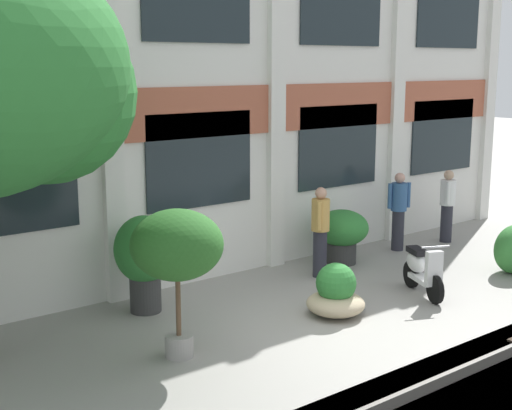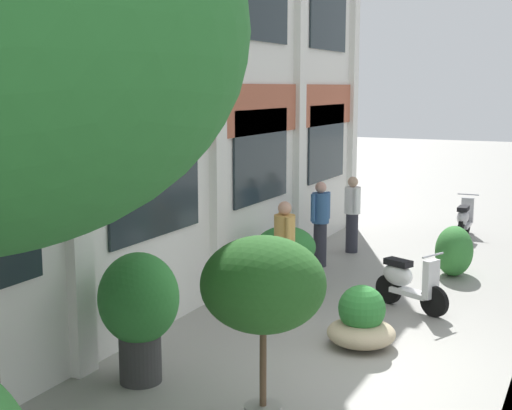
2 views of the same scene
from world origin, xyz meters
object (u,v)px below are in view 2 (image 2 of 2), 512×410
Objects in this scene: potted_plant_glazed_jar at (139,306)px; topiary_hedge at (454,251)px; potted_plant_wide_bowl at (361,322)px; potted_plant_ribbed_drum at (285,251)px; resident_near_plants at (284,250)px; scooter_near_curb at (464,219)px; scooter_second_parked at (408,282)px; resident_by_doorway at (320,221)px; potted_plant_terracotta_small at (263,288)px; resident_watching_tracks at (352,212)px.

potted_plant_glazed_jar reaches higher than topiary_hedge.
potted_plant_ribbed_drum is at bearing 43.29° from potted_plant_wide_bowl.
topiary_hedge is (3.10, -2.12, -0.45)m from resident_near_plants.
scooter_second_parked is (-5.99, -0.14, 0.00)m from scooter_near_curb.
resident_by_doorway reaches higher than topiary_hedge.
potted_plant_terracotta_small is at bearing -159.06° from potted_plant_ribbed_drum.
resident_near_plants is at bearing -135.34° from scooter_second_parked.
scooter_near_curb reaches higher than topiary_hedge.
resident_near_plants is at bearing -5.61° from potted_plant_glazed_jar.
scooter_near_curb is at bearing -0.93° from potted_plant_terracotta_small.
potted_plant_terracotta_small is (-0.55, -1.88, 0.59)m from potted_plant_glazed_jar.
potted_plant_glazed_jar reaches higher than potted_plant_wide_bowl.
potted_plant_terracotta_small reaches higher than scooter_second_parked.
potted_plant_terracotta_small reaches higher than resident_by_doorway.
potted_plant_ribbed_drum is at bearing -69.67° from resident_by_doorway.
resident_near_plants reaches higher than potted_plant_glazed_jar.
resident_watching_tracks reaches higher than topiary_hedge.
topiary_hedge is at bearing 31.09° from resident_by_doorway.
resident_by_doorway is at bearing 15.90° from potted_plant_terracotta_small.
potted_plant_wide_bowl is 7.90m from scooter_near_curb.
scooter_near_curb is 1.07× the size of scooter_second_parked.
scooter_second_parked is 2.45m from topiary_hedge.
potted_plant_ribbed_drum is at bearing 159.17° from scooter_near_curb.
potted_plant_wide_bowl is at bearing 174.21° from topiary_hedge.
topiary_hedge is at bearing -20.40° from potted_plant_glazed_jar.
potted_plant_wide_bowl is at bearing -136.71° from potted_plant_ribbed_drum.
resident_by_doorway reaches higher than scooter_near_curb.
topiary_hedge is at bearing -5.79° from potted_plant_wide_bowl.
resident_watching_tracks is at bearing 145.48° from scooter_second_parked.
potted_plant_ribbed_drum is 5.48m from potted_plant_terracotta_small.
potted_plant_ribbed_drum is at bearing 20.94° from potted_plant_terracotta_small.
scooter_near_curb is at bearing -0.19° from potted_plant_wide_bowl.
potted_plant_ribbed_drum is 6.07m from scooter_near_curb.
potted_plant_wide_bowl is at bearing -2.98° from potted_plant_terracotta_small.
resident_near_plants is (1.24, 1.68, 0.58)m from potted_plant_wide_bowl.
potted_plant_wide_bowl is 0.89× the size of topiary_hedge.
potted_plant_wide_bowl is at bearing 179.33° from scooter_near_curb.
potted_plant_wide_bowl is (-2.21, -2.08, -0.31)m from potted_plant_ribbed_drum.
scooter_near_curb is (5.69, -2.11, -0.21)m from potted_plant_ribbed_drum.
resident_near_plants is at bearing -60.86° from resident_by_doorway.
potted_plant_wide_bowl is 5.66m from resident_watching_tracks.
scooter_second_parked reaches higher than potted_plant_wide_bowl.
potted_plant_wide_bowl is 3.09m from potted_plant_terracotta_small.
resident_by_doorway is at bearing 27.97° from potted_plant_wide_bowl.
potted_plant_terracotta_small is 8.36m from resident_watching_tracks.
potted_plant_ribbed_drum reaches higher than scooter_near_curb.
potted_plant_wide_bowl is 2.17m from resident_near_plants.
potted_plant_glazed_jar is at bearing -92.98° from scooter_second_parked.
scooter_second_parked is (1.91, -0.16, 0.10)m from potted_plant_wide_bowl.
scooter_second_parked is 1.22× the size of topiary_hedge.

